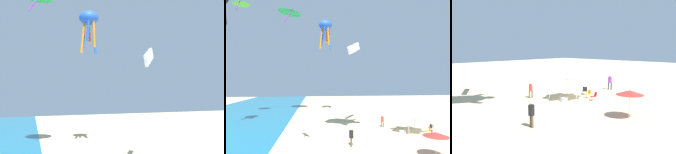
# 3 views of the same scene
# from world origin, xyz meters

# --- Properties ---
(kite_octopus_blue) EXTENTS (2.62, 2.62, 5.82)m
(kite_octopus_blue) POSITION_xyz_m (15.40, 12.36, 17.33)
(kite_octopus_blue) COLOR blue
(kite_parafoil_white) EXTENTS (3.19, 2.49, 2.28)m
(kite_parafoil_white) POSITION_xyz_m (4.45, 8.78, 11.08)
(kite_parafoil_white) COLOR white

